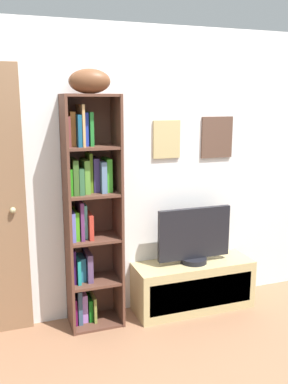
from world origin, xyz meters
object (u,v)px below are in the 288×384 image
at_px(bookshelf, 88,212).
at_px(television, 194,236).
at_px(football, 89,81).
at_px(tv_stand, 193,285).

xyz_separation_m(bookshelf, television, (0.87, -0.06, -0.28)).
xyz_separation_m(football, television, (0.84, -0.03, -1.23)).
distance_m(bookshelf, television, 0.91).
relative_size(bookshelf, tv_stand, 1.77).
bearing_deg(tv_stand, television, 90.00).
bearing_deg(television, bookshelf, 176.03).
bearing_deg(bookshelf, football, -42.31).
bearing_deg(bookshelf, tv_stand, -4.04).
distance_m(football, tv_stand, 1.86).
height_order(bookshelf, football, football).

